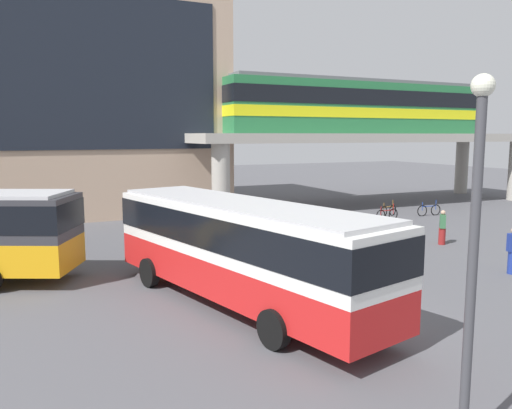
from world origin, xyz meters
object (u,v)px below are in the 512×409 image
Objects in this scene: train at (361,106)px; bicycle_blue at (429,210)px; bicycle_red at (387,215)px; bus_main at (239,242)px; pedestrian_by_bike_rack at (247,223)px; pedestrian_near_building at (442,229)px; bicycle_brown at (388,211)px.

bicycle_blue is (1.17, -5.99, -6.91)m from train.
bicycle_red is at bearing -174.45° from bicycle_blue.
train is 1.88× the size of bus_main.
bicycle_blue is 13.63m from pedestrian_by_bike_rack.
bicycle_blue is 1.08× the size of pedestrian_near_building.
bus_main is at bearing -134.83° from train.
train reaches higher than bus_main.
bus_main reaches higher than bicycle_blue.
bicycle_brown is 1.04× the size of pedestrian_near_building.
pedestrian_near_building is at bearing -129.84° from bicycle_blue.
bus_main is at bearing -143.43° from bicycle_red.
bicycle_red is 3.72m from bicycle_blue.
bicycle_red is at bearing -111.76° from train.
bus_main reaches higher than bicycle_brown.
bus_main is 19.67m from bicycle_brown.
pedestrian_near_building is (7.71, -5.59, 0.03)m from pedestrian_by_bike_rack.
bicycle_brown is 1.72m from bicycle_red.
pedestrian_by_bike_rack is at bearing -174.06° from bicycle_blue.
pedestrian_by_bike_rack is at bearing 64.75° from bus_main.
train is 15.83m from pedestrian_by_bike_rack.
pedestrian_near_building is (12.25, 4.03, -1.21)m from bus_main.
pedestrian_near_building is at bearing -109.78° from train.
bicycle_red is 1.00× the size of bicycle_blue.
pedestrian_near_building reaches higher than pedestrian_by_bike_rack.
bus_main is 6.61× the size of bicycle_brown.
bicycle_brown is (15.53, 11.96, -1.63)m from bus_main.
bicycle_brown is at bearing 37.59° from bus_main.
train is 9.22m from bicycle_blue.
bicycle_brown is 0.96× the size of bicycle_blue.
pedestrian_by_bike_rack is 9.52m from pedestrian_near_building.
bicycle_blue is (2.56, -0.92, 0.00)m from bicycle_brown.
bicycle_red is 6.99m from pedestrian_near_building.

